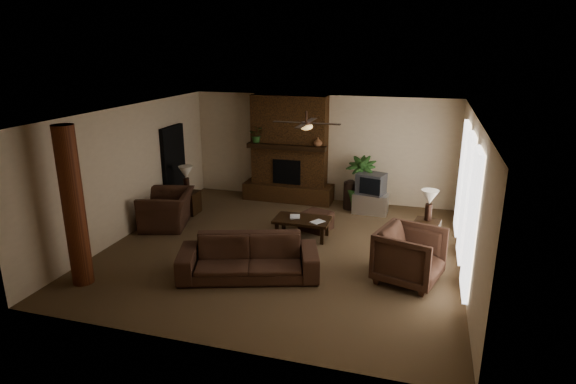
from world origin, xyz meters
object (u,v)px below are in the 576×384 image
(log_column, at_px, (74,207))
(floor_plant, at_px, (359,194))
(armchair_right, at_px, (410,253))
(floor_vase, at_px, (350,192))
(coffee_table, at_px, (302,221))
(sofa, at_px, (248,251))
(tv_stand, at_px, (370,203))
(side_table_left, at_px, (188,202))
(lamp_left, at_px, (186,174))
(lamp_right, at_px, (429,199))
(ottoman, at_px, (316,221))
(side_table_right, at_px, (426,233))
(armchair_left, at_px, (167,203))

(log_column, distance_m, floor_plant, 6.83)
(armchair_right, distance_m, floor_vase, 3.98)
(log_column, relative_size, coffee_table, 2.33)
(sofa, height_order, tv_stand, sofa)
(side_table_left, bearing_deg, lamp_left, 137.18)
(armchair_right, height_order, lamp_right, lamp_right)
(coffee_table, height_order, floor_vase, floor_vase)
(armchair_right, xyz_separation_m, lamp_left, (-5.47, 2.17, 0.47))
(coffee_table, relative_size, ottoman, 2.00)
(sofa, xyz_separation_m, ottoman, (0.65, 2.59, -0.29))
(ottoman, bearing_deg, floor_vase, 73.15)
(armchair_right, height_order, side_table_right, armchair_right)
(coffee_table, bearing_deg, lamp_right, 7.35)
(armchair_left, relative_size, lamp_left, 1.93)
(floor_vase, bearing_deg, ottoman, -106.85)
(floor_plant, bearing_deg, lamp_left, -159.46)
(ottoman, distance_m, side_table_left, 3.32)
(tv_stand, distance_m, side_table_right, 2.22)
(armchair_right, bearing_deg, armchair_left, 94.06)
(floor_plant, distance_m, side_table_left, 4.33)
(armchair_left, xyz_separation_m, coffee_table, (3.17, 0.21, -0.17))
(armchair_left, bearing_deg, tv_stand, 100.39)
(armchair_right, height_order, coffee_table, armchair_right)
(side_table_left, bearing_deg, side_table_right, -4.41)
(log_column, height_order, side_table_left, log_column)
(ottoman, bearing_deg, side_table_right, -6.29)
(tv_stand, bearing_deg, floor_plant, 144.57)
(side_table_right, height_order, lamp_right, lamp_right)
(armchair_left, relative_size, side_table_right, 2.28)
(log_column, bearing_deg, ottoman, 47.24)
(tv_stand, distance_m, floor_plant, 0.42)
(ottoman, distance_m, floor_plant, 1.88)
(ottoman, distance_m, floor_vase, 1.74)
(lamp_left, bearing_deg, floor_plant, 20.54)
(tv_stand, relative_size, side_table_right, 1.55)
(tv_stand, xyz_separation_m, lamp_left, (-4.38, -1.28, 0.75))
(armchair_left, distance_m, armchair_right, 5.62)
(armchair_left, xyz_separation_m, lamp_right, (5.76, 0.55, 0.45))
(log_column, xyz_separation_m, tv_stand, (4.41, 5.12, -1.15))
(side_table_left, height_order, lamp_right, lamp_right)
(armchair_right, xyz_separation_m, side_table_left, (-5.45, 2.15, -0.26))
(coffee_table, height_order, lamp_right, lamp_right)
(sofa, height_order, lamp_right, lamp_right)
(sofa, bearing_deg, armchair_right, -5.54)
(lamp_left, height_order, side_table_right, lamp_left)
(log_column, height_order, ottoman, log_column)
(sofa, height_order, floor_plant, sofa)
(sofa, bearing_deg, floor_plant, 54.32)
(armchair_right, distance_m, lamp_right, 1.84)
(coffee_table, distance_m, floor_vase, 2.31)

